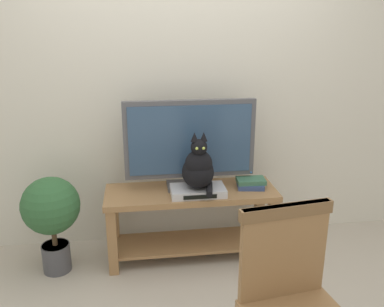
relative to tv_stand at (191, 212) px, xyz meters
The scene contains 9 objects.
ground_plane 0.74m from the tv_stand, 95.07° to the right, with size 12.00×12.00×0.00m, color #ADA393.
back_wall 1.10m from the tv_stand, 97.93° to the left, with size 7.00×0.12×2.80m, color beige.
tv_stand is the anchor object (origin of this frame).
tv 0.55m from the tv_stand, 89.98° to the left, with size 0.98×0.20×0.68m.
media_box 0.23m from the tv_stand, 65.48° to the right, with size 0.40×0.23×0.06m.
cat 0.41m from the tv_stand, 68.13° to the right, with size 0.23×0.33×0.43m.
wooden_chair 1.40m from the tv_stand, 78.04° to the right, with size 0.52×0.52×0.99m.
book_stack 0.51m from the tv_stand, ahead, with size 0.22×0.19×0.07m.
potted_plant 1.03m from the tv_stand, behind, with size 0.41×0.41×0.74m.
Camera 1 is at (-0.33, -2.23, 1.79)m, focal length 38.57 mm.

